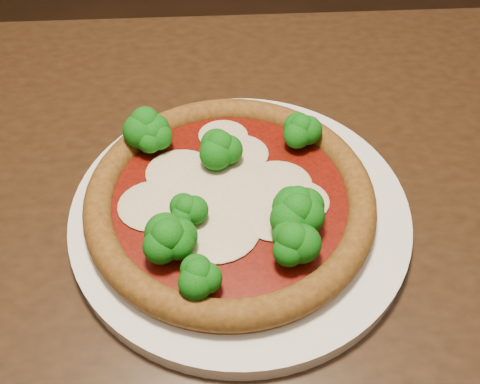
{
  "coord_description": "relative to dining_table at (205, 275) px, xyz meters",
  "views": [
    {
      "loc": [
        -0.01,
        -0.3,
        1.17
      ],
      "look_at": [
        -0.03,
        0.03,
        0.79
      ],
      "focal_mm": 40.0,
      "sensor_mm": 36.0,
      "label": 1
    }
  ],
  "objects": [
    {
      "name": "dining_table",
      "position": [
        0.0,
        0.0,
        0.0
      ],
      "size": [
        1.2,
        0.87,
        0.75
      ],
      "rotation": [
        0.0,
        0.0,
        0.12
      ],
      "color": "black",
      "rests_on": "floor"
    },
    {
      "name": "plate",
      "position": [
        0.04,
        0.0,
        0.12
      ],
      "size": [
        0.33,
        0.33,
        0.02
      ],
      "primitive_type": "cylinder",
      "color": "silver",
      "rests_on": "dining_table"
    },
    {
      "name": "pizza",
      "position": [
        0.03,
        -0.0,
        0.14
      ],
      "size": [
        0.28,
        0.28,
        0.06
      ],
      "rotation": [
        0.0,
        0.0,
        0.06
      ],
      "color": "brown",
      "rests_on": "plate"
    }
  ]
}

